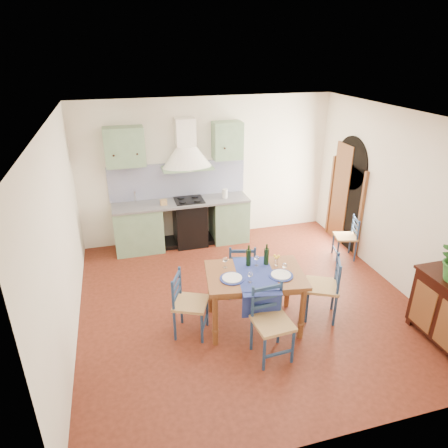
% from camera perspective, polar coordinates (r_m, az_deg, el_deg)
% --- Properties ---
extents(floor, '(5.00, 5.00, 0.00)m').
position_cam_1_polar(floor, '(6.36, 3.18, -10.91)').
color(floor, '#40190D').
rests_on(floor, ground).
extents(back_wall, '(5.00, 0.96, 2.80)m').
position_cam_1_polar(back_wall, '(7.76, -5.32, 4.52)').
color(back_wall, white).
rests_on(back_wall, ground).
extents(right_wall, '(0.26, 5.00, 2.80)m').
position_cam_1_polar(right_wall, '(7.07, 22.28, 3.24)').
color(right_wall, white).
rests_on(right_wall, ground).
extents(left_wall, '(0.04, 5.00, 2.80)m').
position_cam_1_polar(left_wall, '(5.46, -22.22, -2.14)').
color(left_wall, white).
rests_on(left_wall, ground).
extents(ceiling, '(5.00, 5.00, 0.01)m').
position_cam_1_polar(ceiling, '(5.27, 3.91, 14.88)').
color(ceiling, white).
rests_on(ceiling, back_wall).
extents(dining_table, '(1.43, 1.11, 1.15)m').
position_cam_1_polar(dining_table, '(5.49, 4.48, -7.93)').
color(dining_table, brown).
rests_on(dining_table, ground).
extents(chair_near, '(0.48, 0.48, 0.97)m').
position_cam_1_polar(chair_near, '(5.15, 6.81, -13.76)').
color(chair_near, navy).
rests_on(chair_near, ground).
extents(chair_far, '(0.52, 0.52, 0.92)m').
position_cam_1_polar(chair_far, '(6.26, 2.53, -6.35)').
color(chair_far, navy).
rests_on(chair_far, ground).
extents(chair_left, '(0.57, 0.57, 0.92)m').
position_cam_1_polar(chair_left, '(5.49, -5.12, -11.25)').
color(chair_left, navy).
rests_on(chair_left, ground).
extents(chair_right, '(0.60, 0.60, 0.97)m').
position_cam_1_polar(chair_right, '(5.94, 14.16, -8.71)').
color(chair_right, navy).
rests_on(chair_right, ground).
extents(chair_spare, '(0.46, 0.46, 0.81)m').
position_cam_1_polar(chair_spare, '(7.69, 17.15, -1.80)').
color(chair_spare, navy).
rests_on(chair_spare, ground).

